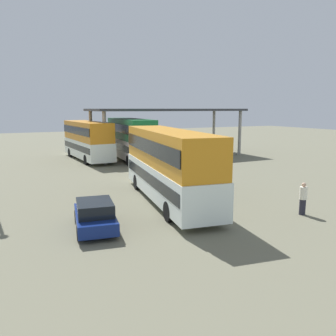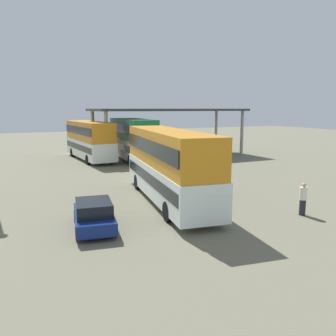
# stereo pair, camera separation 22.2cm
# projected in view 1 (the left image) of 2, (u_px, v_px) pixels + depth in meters

# --- Properties ---
(ground_plane) EXTENTS (140.00, 140.00, 0.00)m
(ground_plane) POSITION_uv_depth(u_px,v_px,m) (194.00, 215.00, 17.72)
(ground_plane) COLOR #6A6853
(double_decker_main) EXTENTS (4.14, 11.69, 4.20)m
(double_decker_main) POSITION_uv_depth(u_px,v_px,m) (168.00, 163.00, 19.97)
(double_decker_main) COLOR white
(double_decker_main) RESTS_ON ground_plane
(parked_hatchback) EXTENTS (2.25, 3.96, 1.35)m
(parked_hatchback) POSITION_uv_depth(u_px,v_px,m) (95.00, 215.00, 15.48)
(parked_hatchback) COLOR navy
(parked_hatchback) RESTS_ON ground_plane
(double_decker_near_canopy) EXTENTS (3.05, 10.54, 4.07)m
(double_decker_near_canopy) POSITION_uv_depth(u_px,v_px,m) (87.00, 139.00, 36.39)
(double_decker_near_canopy) COLOR white
(double_decker_near_canopy) RESTS_ON ground_plane
(double_decker_mid_row) EXTENTS (3.27, 10.55, 4.37)m
(double_decker_mid_row) POSITION_uv_depth(u_px,v_px,m) (130.00, 138.00, 35.99)
(double_decker_mid_row) COLOR silver
(double_decker_mid_row) RESTS_ON ground_plane
(depot_canopy) EXTENTS (17.56, 6.75, 5.41)m
(depot_canopy) POSITION_uv_depth(u_px,v_px,m) (168.00, 112.00, 38.94)
(depot_canopy) COLOR #33353A
(depot_canopy) RESTS_ON ground_plane
(pedestrian_waiting) EXTENTS (0.38, 0.38, 1.69)m
(pedestrian_waiting) POSITION_uv_depth(u_px,v_px,m) (303.00, 199.00, 17.65)
(pedestrian_waiting) COLOR #262633
(pedestrian_waiting) RESTS_ON ground_plane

